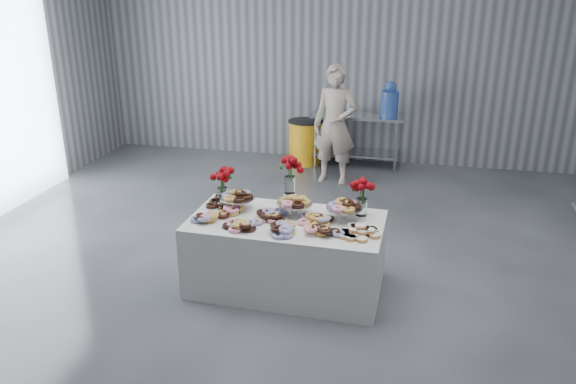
% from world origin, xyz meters
% --- Properties ---
extents(ground, '(9.00, 9.00, 0.00)m').
position_xyz_m(ground, '(0.00, 0.00, 0.00)').
color(ground, '#35383D').
rests_on(ground, ground).
extents(room_walls, '(8.04, 9.04, 4.02)m').
position_xyz_m(room_walls, '(-0.27, 0.07, 2.64)').
color(room_walls, gray).
rests_on(room_walls, ground).
extents(display_table, '(1.92, 1.04, 0.75)m').
position_xyz_m(display_table, '(0.23, -0.00, 0.38)').
color(display_table, white).
rests_on(display_table, ground).
extents(prep_table, '(1.50, 0.60, 0.90)m').
position_xyz_m(prep_table, '(0.47, 4.10, 0.62)').
color(prep_table, silver).
rests_on(prep_table, ground).
extents(donut_mounds, '(1.82, 0.84, 0.09)m').
position_xyz_m(donut_mounds, '(0.23, -0.05, 0.80)').
color(donut_mounds, gold).
rests_on(donut_mounds, display_table).
extents(cake_stand_left, '(0.36, 0.36, 0.17)m').
position_xyz_m(cake_stand_left, '(-0.32, 0.16, 0.89)').
color(cake_stand_left, silver).
rests_on(cake_stand_left, display_table).
extents(cake_stand_mid, '(0.36, 0.36, 0.17)m').
position_xyz_m(cake_stand_mid, '(0.28, 0.15, 0.89)').
color(cake_stand_mid, silver).
rests_on(cake_stand_mid, display_table).
extents(cake_stand_right, '(0.36, 0.36, 0.17)m').
position_xyz_m(cake_stand_right, '(0.78, 0.14, 0.89)').
color(cake_stand_right, silver).
rests_on(cake_stand_right, display_table).
extents(danish_pile, '(0.48, 0.48, 0.11)m').
position_xyz_m(danish_pile, '(0.97, -0.17, 0.81)').
color(danish_pile, white).
rests_on(danish_pile, display_table).
extents(bouquet_left, '(0.26, 0.26, 0.42)m').
position_xyz_m(bouquet_left, '(-0.52, 0.26, 1.05)').
color(bouquet_left, white).
rests_on(bouquet_left, display_table).
extents(bouquet_right, '(0.26, 0.26, 0.42)m').
position_xyz_m(bouquet_right, '(0.93, 0.28, 1.05)').
color(bouquet_right, white).
rests_on(bouquet_right, display_table).
extents(bouquet_center, '(0.26, 0.26, 0.57)m').
position_xyz_m(bouquet_center, '(0.19, 0.35, 1.13)').
color(bouquet_center, silver).
rests_on(bouquet_center, display_table).
extents(water_jug, '(0.28, 0.28, 0.55)m').
position_xyz_m(water_jug, '(0.97, 4.10, 1.15)').
color(water_jug, blue).
rests_on(water_jug, prep_table).
extents(drink_bottles, '(0.54, 0.08, 0.27)m').
position_xyz_m(drink_bottles, '(0.15, 4.00, 1.04)').
color(drink_bottles, '#268C33').
rests_on(drink_bottles, prep_table).
extents(person, '(0.71, 0.51, 1.81)m').
position_xyz_m(person, '(0.22, 3.28, 0.90)').
color(person, '#CC8C93').
rests_on(person, ground).
extents(trash_barrel, '(0.58, 0.58, 0.74)m').
position_xyz_m(trash_barrel, '(-0.40, 4.10, 0.37)').
color(trash_barrel, '#FFAA15').
rests_on(trash_barrel, ground).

